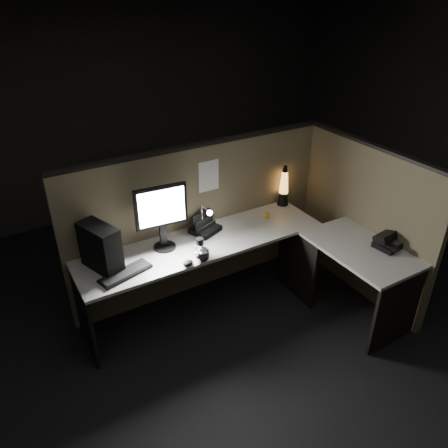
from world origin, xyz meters
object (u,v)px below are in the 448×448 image
monitor (161,212)px  desk_phone (388,241)px  keyboard (125,273)px  lava_lamp (284,189)px  pc_tower (100,247)px

monitor → desk_phone: (1.70, -1.00, -0.30)m
keyboard → lava_lamp: bearing=-4.7°
pc_tower → lava_lamp: lava_lamp is taller
desk_phone → lava_lamp: bearing=97.0°
pc_tower → lava_lamp: 1.97m
pc_tower → desk_phone: size_ratio=1.52×
lava_lamp → desk_phone: lava_lamp is taller
monitor → desk_phone: monitor is taller
pc_tower → keyboard: (0.12, -0.19, -0.18)m
lava_lamp → pc_tower: bearing=-175.2°
desk_phone → pc_tower: bearing=149.4°
pc_tower → lava_lamp: (1.97, 0.16, -0.02)m
desk_phone → monitor: bearing=142.0°
monitor → lava_lamp: bearing=10.3°
pc_tower → keyboard: 0.29m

